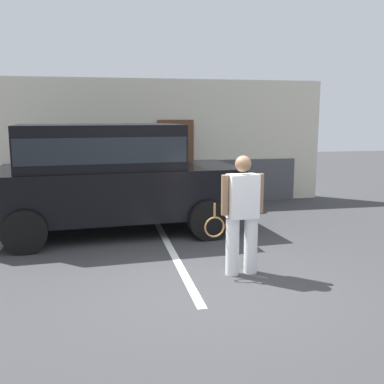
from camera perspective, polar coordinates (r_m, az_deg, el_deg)
The scene contains 6 objects.
ground_plane at distance 6.08m, azimuth 2.46°, elevation -11.71°, with size 40.00×40.00×0.00m, color #38383A.
parking_stripe_1 at distance 7.41m, azimuth -2.45°, elevation -7.69°, with size 0.12×4.40×0.01m, color silver.
house_frontage at distance 11.40m, azimuth -4.51°, elevation 5.83°, with size 8.63×0.40×3.09m.
parked_suv at distance 8.57m, azimuth -10.53°, elevation 2.35°, with size 4.72×2.42×2.05m.
tennis_player_man at distance 6.30m, azimuth 6.31°, elevation -2.75°, with size 0.88×0.29×1.67m.
potted_plant_by_porch at distance 10.62m, azimuth 6.34°, elevation -0.31°, with size 0.52×0.52×0.69m.
Camera 1 is at (-1.37, -5.49, 2.22)m, focal length 42.20 mm.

